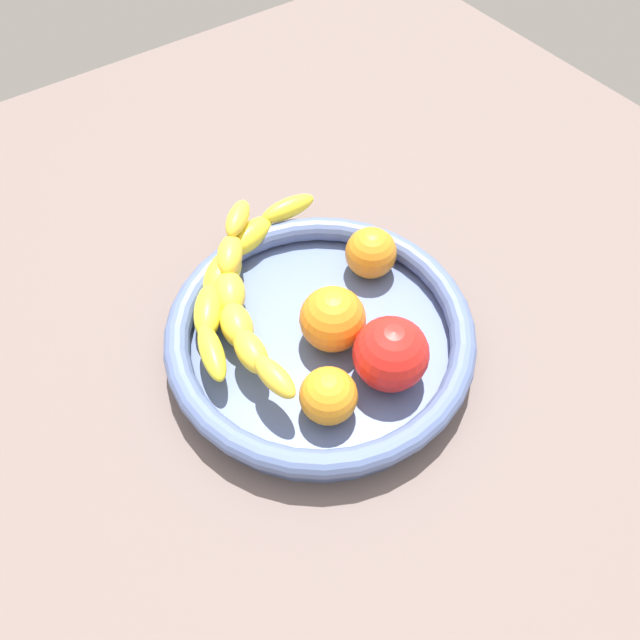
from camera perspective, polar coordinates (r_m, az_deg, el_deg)
name	(u,v)px	position (r cm, az deg, el deg)	size (l,w,h in cm)	color
kitchen_counter	(320,357)	(64.24, 0.00, -3.36)	(120.00, 120.00, 3.00)	#695955
fruit_bowl	(320,336)	(61.15, 0.00, -1.45)	(30.11, 30.11, 4.34)	#526599
banana_draped_left	(234,273)	(64.29, -7.87, 4.28)	(21.25, 16.76, 4.01)	yellow
banana_draped_right	(240,302)	(60.81, -7.31, 1.65)	(11.37, 23.69, 4.79)	yellow
orange_front	(371,253)	(65.15, 4.66, 6.13)	(5.38, 5.38, 5.38)	orange
orange_mid_left	(328,396)	(55.03, 0.77, -6.93)	(5.20, 5.20, 5.20)	orange
orange_mid_right	(333,319)	(58.90, 1.16, 0.09)	(6.34, 6.34, 6.34)	orange
tomato_red	(391,354)	(56.62, 6.47, -3.10)	(6.97, 6.97, 6.97)	red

